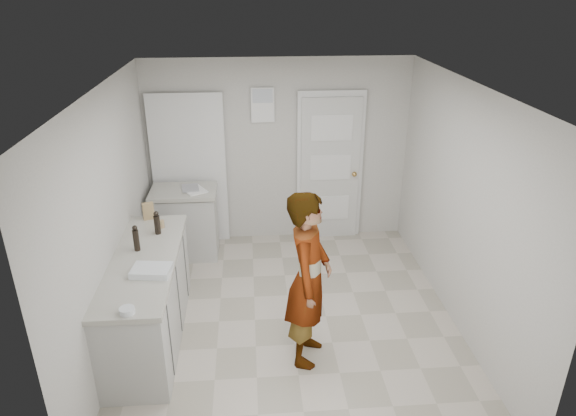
{
  "coord_description": "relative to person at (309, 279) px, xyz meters",
  "views": [
    {
      "loc": [
        -0.39,
        -4.6,
        3.38
      ],
      "look_at": [
        0.0,
        0.4,
        1.14
      ],
      "focal_mm": 32.0,
      "sensor_mm": 36.0,
      "label": 1
    }
  ],
  "objects": [
    {
      "name": "ground",
      "position": [
        -0.11,
        0.6,
        -0.86
      ],
      "size": [
        4.0,
        4.0,
        0.0
      ],
      "primitive_type": "plane",
      "color": "gray",
      "rests_on": "ground"
    },
    {
      "name": "side_counter",
      "position": [
        -1.36,
        2.15,
        -0.44
      ],
      "size": [
        0.84,
        0.61,
        0.93
      ],
      "color": "#B6B6B1",
      "rests_on": "ground"
    },
    {
      "name": "main_counter",
      "position": [
        -1.56,
        0.4,
        -0.44
      ],
      "size": [
        0.64,
        1.96,
        0.93
      ],
      "color": "#B6B6B1",
      "rests_on": "ground"
    },
    {
      "name": "papers",
      "position": [
        -1.21,
        2.12,
        0.07
      ],
      "size": [
        0.37,
        0.39,
        0.01
      ],
      "primitive_type": "cube",
      "rotation": [
        0.0,
        0.0,
        0.5
      ],
      "color": "white",
      "rests_on": "side_counter"
    },
    {
      "name": "oil_cruet_b",
      "position": [
        -1.64,
        0.58,
        0.19
      ],
      "size": [
        0.06,
        0.06,
        0.27
      ],
      "color": "black",
      "rests_on": "main_counter"
    },
    {
      "name": "egg_bowl",
      "position": [
        -1.53,
        -0.49,
        0.08
      ],
      "size": [
        0.12,
        0.12,
        0.05
      ],
      "color": "silver",
      "rests_on": "main_counter"
    },
    {
      "name": "oil_cruet_a",
      "position": [
        -1.49,
        0.93,
        0.18
      ],
      "size": [
        0.06,
        0.06,
        0.26
      ],
      "color": "black",
      "rests_on": "main_counter"
    },
    {
      "name": "baking_dish",
      "position": [
        -1.43,
        0.12,
        0.09
      ],
      "size": [
        0.38,
        0.29,
        0.06
      ],
      "rotation": [
        0.0,
        0.0,
        -0.12
      ],
      "color": "silver",
      "rests_on": "main_counter"
    },
    {
      "name": "cake_mix_box",
      "position": [
        -1.65,
        1.3,
        0.16
      ],
      "size": [
        0.13,
        0.09,
        0.2
      ],
      "primitive_type": "cube",
      "rotation": [
        0.0,
        0.0,
        0.34
      ],
      "color": "#A28251",
      "rests_on": "main_counter"
    },
    {
      "name": "person",
      "position": [
        0.0,
        0.0,
        0.0
      ],
      "size": [
        0.57,
        0.72,
        1.73
      ],
      "primitive_type": "imported",
      "rotation": [
        0.0,
        0.0,
        1.29
      ],
      "color": "silver",
      "rests_on": "ground"
    },
    {
      "name": "room_shell",
      "position": [
        -0.29,
        2.56,
        0.16
      ],
      "size": [
        4.0,
        4.0,
        4.0
      ],
      "color": "#B3B0A9",
      "rests_on": "ground"
    },
    {
      "name": "spice_jar",
      "position": [
        -1.47,
        1.07,
        0.1
      ],
      "size": [
        0.06,
        0.06,
        0.09
      ],
      "primitive_type": "cylinder",
      "color": "tan",
      "rests_on": "main_counter"
    }
  ]
}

